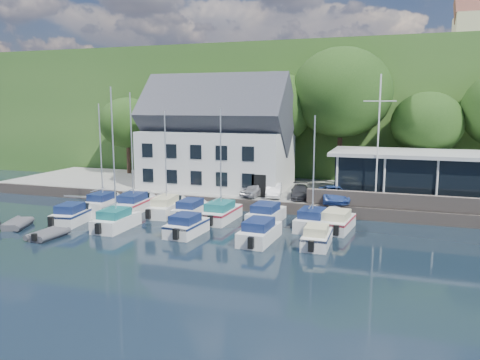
{
  "coord_description": "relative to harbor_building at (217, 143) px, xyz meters",
  "views": [
    {
      "loc": [
        9.85,
        -26.46,
        9.08
      ],
      "look_at": [
        -2.08,
        9.0,
        3.02
      ],
      "focal_mm": 35.0,
      "sensor_mm": 36.0,
      "label": 1
    }
  ],
  "objects": [
    {
      "name": "ground",
      "position": [
        7.0,
        -16.5,
        -5.35
      ],
      "size": [
        180.0,
        180.0,
        0.0
      ],
      "primitive_type": "plane",
      "color": "black",
      "rests_on": "ground"
    },
    {
      "name": "quay",
      "position": [
        7.0,
        1.0,
        -4.85
      ],
      "size": [
        60.0,
        13.0,
        1.0
      ],
      "primitive_type": "cube",
      "color": "gray",
      "rests_on": "ground"
    },
    {
      "name": "quay_face",
      "position": [
        7.0,
        -5.5,
        -4.85
      ],
      "size": [
        60.0,
        0.3,
        1.0
      ],
      "primitive_type": "cube",
      "color": "#6C5F56",
      "rests_on": "ground"
    },
    {
      "name": "hillside",
      "position": [
        7.0,
        45.5,
        2.65
      ],
      "size": [
        160.0,
        75.0,
        16.0
      ],
      "primitive_type": "cube",
      "color": "#2B521F",
      "rests_on": "ground"
    },
    {
      "name": "field_patch",
      "position": [
        15.0,
        53.5,
        10.8
      ],
      "size": [
        50.0,
        30.0,
        0.3
      ],
      "primitive_type": "cube",
      "color": "brown",
      "rests_on": "hillside"
    },
    {
      "name": "harbor_building",
      "position": [
        0.0,
        0.0,
        0.0
      ],
      "size": [
        14.4,
        8.2,
        8.7
      ],
      "primitive_type": null,
      "color": "silver",
      "rests_on": "quay"
    },
    {
      "name": "club_pavilion",
      "position": [
        18.0,
        -0.5,
        -2.3
      ],
      "size": [
        13.2,
        7.2,
        4.1
      ],
      "primitive_type": null,
      "color": "black",
      "rests_on": "quay"
    },
    {
      "name": "seawall",
      "position": [
        19.0,
        -5.1,
        -3.75
      ],
      "size": [
        18.0,
        0.5,
        1.2
      ],
      "primitive_type": "cube",
      "color": "#6C5F56",
      "rests_on": "quay"
    },
    {
      "name": "gangway",
      "position": [
        -9.5,
        -7.5,
        -5.35
      ],
      "size": [
        1.2,
        6.0,
        1.4
      ],
      "primitive_type": null,
      "color": "silver",
      "rests_on": "ground"
    },
    {
      "name": "car_silver",
      "position": [
        5.12,
        -3.62,
        -3.72
      ],
      "size": [
        2.46,
        3.95,
        1.25
      ],
      "primitive_type": "imported",
      "rotation": [
        0.0,
        0.0,
        -0.29
      ],
      "color": "#B0B1B5",
      "rests_on": "quay"
    },
    {
      "name": "car_white",
      "position": [
        6.73,
        -3.42,
        -3.75
      ],
      "size": [
        1.94,
        3.8,
        1.2
      ],
      "primitive_type": "imported",
      "rotation": [
        0.0,
        0.0,
        0.19
      ],
      "color": "silver",
      "rests_on": "quay"
    },
    {
      "name": "car_dgrey",
      "position": [
        9.06,
        -3.36,
        -3.79
      ],
      "size": [
        2.29,
        4.1,
        1.12
      ],
      "primitive_type": "imported",
      "rotation": [
        0.0,
        0.0,
        0.19
      ],
      "color": "#2A2A2E",
      "rests_on": "quay"
    },
    {
      "name": "car_blue",
      "position": [
        12.02,
        -3.96,
        -3.65
      ],
      "size": [
        2.74,
        4.38,
        1.4
      ],
      "primitive_type": "imported",
      "rotation": [
        0.0,
        0.0,
        0.3
      ],
      "color": "#304C93",
      "rests_on": "quay"
    },
    {
      "name": "flagpole",
      "position": [
        15.41,
        -4.22,
        0.86
      ],
      "size": [
        2.5,
        0.2,
        10.43
      ],
      "primitive_type": null,
      "color": "silver",
      "rests_on": "quay"
    },
    {
      "name": "tree_0",
      "position": [
        -13.19,
        4.97,
        0.1
      ],
      "size": [
        6.52,
        6.52,
        8.91
      ],
      "primitive_type": null,
      "color": "#16320F",
      "rests_on": "quay"
    },
    {
      "name": "tree_1",
      "position": [
        -4.9,
        5.41,
        1.28
      ],
      "size": [
        8.23,
        8.23,
        11.25
      ],
      "primitive_type": null,
      "color": "#16320F",
      "rests_on": "quay"
    },
    {
      "name": "tree_2",
      "position": [
        4.45,
        4.97,
        1.41
      ],
      "size": [
        8.42,
        8.42,
        11.51
      ],
      "primitive_type": null,
      "color": "#16320F",
      "rests_on": "quay"
    },
    {
      "name": "tree_3",
      "position": [
        11.29,
        5.69,
        2.55
      ],
      "size": [
        10.09,
        10.09,
        13.79
      ],
      "primitive_type": null,
      "color": "#16320F",
      "rests_on": "quay"
    },
    {
      "name": "tree_4",
      "position": [
        19.53,
        5.54,
        0.3
      ],
      "size": [
        6.81,
        6.81,
        9.31
      ],
      "primitive_type": null,
      "color": "#16320F",
      "rests_on": "quay"
    },
    {
      "name": "boat_r1_0",
      "position": [
        -7.14,
        -9.04,
        -0.65
      ],
      "size": [
        2.24,
        5.75,
        9.4
      ],
      "primitive_type": null,
      "rotation": [
        0.0,
        0.0,
        0.05
      ],
      "color": "silver",
      "rests_on": "ground"
    },
    {
      "name": "boat_r1_1",
      "position": [
        -4.39,
        -8.54,
        -0.6
      ],
      "size": [
        2.71,
        7.15,
        9.5
      ],
      "primitive_type": null,
      "rotation": [
        0.0,
        0.0,
        0.07
      ],
      "color": "silver",
      "rests_on": "ground"
    },
    {
      "name": "boat_r1_2",
      "position": [
        -1.13,
        -8.71,
        -0.62
      ],
      "size": [
        2.56,
        7.14,
        9.46
      ],
      "primitive_type": null,
      "rotation": [
        0.0,
        0.0,
        0.1
      ],
      "color": "silver",
      "rests_on": "ground"
    },
    {
      "name": "boat_r1_3",
      "position": [
        1.22,
        -8.94,
        -4.61
      ],
      "size": [
        1.92,
        6.11,
        1.47
      ],
      "primitive_type": null,
      "rotation": [
        0.0,
        0.0,
        -0.0
      ],
      "color": "silver",
      "rests_on": "ground"
    },
    {
      "name": "boat_r1_4",
      "position": [
        3.95,
        -9.3,
        -0.59
      ],
      "size": [
        2.39,
        6.54,
        9.51
      ],
      "primitive_type": null,
      "rotation": [
        0.0,
        0.0,
        -0.04
      ],
      "color": "silver",
      "rests_on": "ground"
    },
    {
      "name": "boat_r1_5",
      "position": [
        7.47,
        -8.66,
        -4.58
      ],
      "size": [
        2.62,
        6.16,
        1.53
      ],
      "primitive_type": null,
      "rotation": [
        0.0,
        0.0,
        -0.07
      ],
      "color": "silver",
      "rests_on": "ground"
    },
    {
      "name": "boat_r1_6",
      "position": [
        11.21,
        -9.43,
        -0.68
      ],
      "size": [
        2.52,
        5.78,
        9.34
      ],
      "primitive_type": null,
      "rotation": [
        0.0,
        0.0,
        -0.06
      ],
      "color": "silver",
      "rests_on": "ground"
    },
    {
      "name": "boat_r1_7",
      "position": [
        12.95,
        -9.22,
        -4.61
      ],
      "size": [
        2.87,
        6.01,
        1.49
      ],
      "primitive_type": null,
      "rotation": [
        0.0,
        0.0,
        -0.12
      ],
      "color": "silver",
      "rests_on": "ground"
    },
    {
      "name": "boat_r2_0",
      "position": [
        -6.62,
        -13.81,
        -4.56
      ],
      "size": [
        2.75,
        5.55,
        1.57
      ],
      "primitive_type": null,
      "rotation": [
        0.0,
        0.0,
        0.14
      ],
      "color": "silver",
      "rests_on": "ground"
    },
    {
      "name": "boat_r2_1",
      "position": [
        -2.48,
        -14.12,
        -0.62
      ],
      "size": [
        2.13,
        5.81,
        9.46
      ],
      "primitive_type": null,
      "rotation": [
        0.0,
        0.0,
        0.01
      ],
      "color": "silver",
      "rests_on": "ground"
    },
    {
      "name": "boat_r2_2",
      "position": [
        3.09,
        -13.87,
        -4.59
      ],
      "size": [
        2.44,
        5.25,
        1.51
      ],
      "primitive_type": null,
      "rotation": [
        0.0,
        0.0,
        -0.07
      ],
      "color": "silver",
      "rests_on": "ground"
    },
    {
      "name": "boat_r2_3",
      "position": [
        8.43,
        -13.78,
        -4.57
      ],
      "size": [
        2.37,
        6.36,
        1.55
      ],
      "primitive_type": null,
      "rotation": [
        0.0,
        0.0,
        -0.05
      ],
      "color": "silver",
      "rests_on": "ground"
    },
    {
      "name": "boat_r2_4",
      "position": [
        12.24,
        -13.67,
        -4.64
      ],
      "size": [
        1.88,
        4.86,
        1.41
      ],
      "primitive_type": null,
      "rotation": [
        0.0,
        0.0,
        0.02
      ],
      "color": "silver",
      "rests_on": "ground"
    },
    {
      "name": "dinghy_0",
      "position": [
        -9.8,
        -16.06,
        -5.0
      ],
      "size": [
        2.71,
        3.4,
        0.69
      ],
      "primitive_type": null,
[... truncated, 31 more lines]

